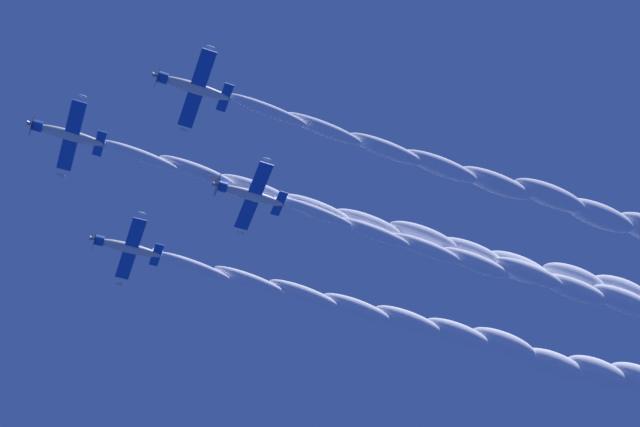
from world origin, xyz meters
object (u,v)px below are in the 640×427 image
(airplane_right_wingman, at_px, (126,247))
(airplane_slot_tail, at_px, (249,195))
(airplane_lead, at_px, (67,134))
(airplane_left_wingman, at_px, (192,87))

(airplane_right_wingman, xyz_separation_m, airplane_slot_tail, (-9.94, -10.89, -0.18))
(airplane_lead, bearing_deg, airplane_left_wingman, -129.67)
(airplane_slot_tail, bearing_deg, airplane_lead, 92.94)
(airplane_left_wingman, relative_size, airplane_right_wingman, 1.00)
(airplane_right_wingman, bearing_deg, airplane_left_wingman, -172.33)
(airplane_lead, xyz_separation_m, airplane_left_wingman, (-9.06, -10.93, -1.46))
(airplane_lead, xyz_separation_m, airplane_right_wingman, (10.92, -8.24, -0.47))
(airplane_left_wingman, height_order, airplane_slot_tail, airplane_slot_tail)
(airplane_lead, bearing_deg, airplane_right_wingman, -37.02)
(airplane_right_wingman, relative_size, airplane_slot_tail, 1.00)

